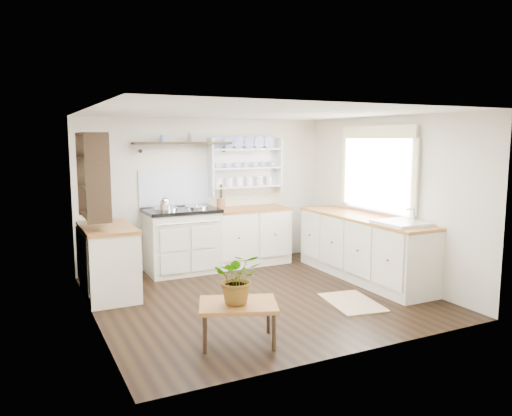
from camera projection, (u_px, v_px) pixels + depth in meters
name	position (u px, v px, depth m)	size (l,w,h in m)	color
floor	(260.00, 296.00, 6.33)	(4.00, 3.80, 0.01)	black
wall_back	(206.00, 192.00, 7.86)	(4.00, 0.02, 2.30)	beige
wall_right	(386.00, 198.00, 7.04)	(0.02, 3.80, 2.30)	beige
wall_left	(92.00, 218.00, 5.30)	(0.02, 3.80, 2.30)	beige
ceiling	(260.00, 113.00, 6.01)	(4.00, 3.80, 0.01)	white
window	(377.00, 169.00, 7.10)	(0.08, 1.55, 1.22)	white
aga_cooker	(182.00, 240.00, 7.43)	(1.07, 0.74, 0.99)	beige
back_cabinets	(248.00, 235.00, 7.95)	(1.27, 0.63, 0.90)	#F0E7CF
right_cabinets	(363.00, 247.00, 7.10)	(0.62, 2.43, 0.90)	#F0E7CF
belfast_sink	(401.00, 232.00, 6.38)	(0.55, 0.60, 0.45)	white
left_cabinets	(108.00, 260.00, 6.32)	(0.62, 1.13, 0.90)	#F0E7CF
plate_rack	(244.00, 166.00, 8.05)	(1.20, 0.22, 0.90)	white
high_shelf	(183.00, 144.00, 7.47)	(1.50, 0.29, 0.16)	black
left_shelving	(93.00, 175.00, 6.11)	(0.28, 0.80, 1.05)	black
kettle	(165.00, 205.00, 7.13)	(0.18, 0.18, 0.22)	silver
utensil_crock	(221.00, 203.00, 7.76)	(0.13, 0.13, 0.15)	brown
center_table	(238.00, 307.00, 4.85)	(0.89, 0.77, 0.41)	brown
potted_plant	(238.00, 278.00, 4.81)	(0.45, 0.39, 0.50)	#3F7233
floor_rug	(352.00, 302.00, 6.08)	(0.55, 0.85, 0.02)	#926F55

